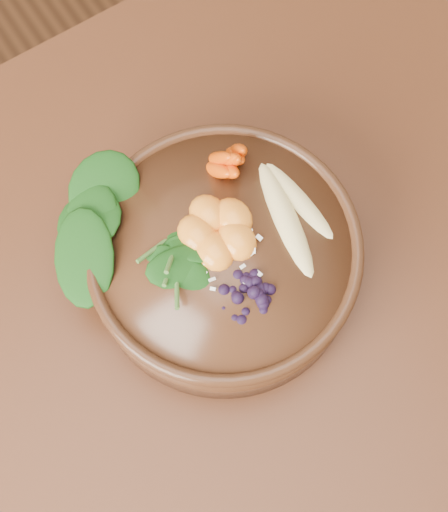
{
  "coord_description": "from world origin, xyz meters",
  "views": [
    {
      "loc": [
        -0.07,
        -0.11,
        1.46
      ],
      "look_at": [
        0.06,
        0.09,
        0.8
      ],
      "focal_mm": 50.0,
      "sensor_mm": 36.0,
      "label": 1
    }
  ],
  "objects": [
    {
      "name": "coconut_flakes",
      "position": [
        0.06,
        0.07,
        0.83
      ],
      "size": [
        0.09,
        0.07,
        0.01
      ],
      "primitive_type": null,
      "rotation": [
        0.0,
        0.0,
        -0.1
      ],
      "color": "white",
      "rests_on": "stoneware_bowl"
    },
    {
      "name": "banana_halves",
      "position": [
        0.14,
        0.09,
        0.84
      ],
      "size": [
        0.07,
        0.15,
        0.03
      ],
      "rotation": [
        0.0,
        0.0,
        -0.1
      ],
      "color": "#E0CC84",
      "rests_on": "stoneware_bowl"
    },
    {
      "name": "mandarin_cluster",
      "position": [
        0.07,
        0.11,
        0.84
      ],
      "size": [
        0.09,
        0.09,
        0.03
      ],
      "primitive_type": null,
      "rotation": [
        0.0,
        0.0,
        -0.1
      ],
      "color": "orange",
      "rests_on": "stoneware_bowl"
    },
    {
      "name": "stoneware_bowl",
      "position": [
        0.06,
        0.09,
        0.79
      ],
      "size": [
        0.3,
        0.3,
        0.07
      ],
      "primitive_type": "cylinder",
      "rotation": [
        0.0,
        0.0,
        -0.1
      ],
      "color": "#442513",
      "rests_on": "dining_table"
    },
    {
      "name": "kale_heap",
      "position": [
        0.03,
        0.15,
        0.84
      ],
      "size": [
        0.19,
        0.18,
        0.04
      ],
      "primitive_type": null,
      "rotation": [
        0.0,
        0.0,
        -0.1
      ],
      "color": "#174513",
      "rests_on": "stoneware_bowl"
    },
    {
      "name": "dining_table",
      "position": [
        0.0,
        0.0,
        0.66
      ],
      "size": [
        1.6,
        0.9,
        0.75
      ],
      "color": "#331C0C",
      "rests_on": "ground"
    },
    {
      "name": "blueberry_pile",
      "position": [
        0.06,
        0.03,
        0.84
      ],
      "size": [
        0.13,
        0.11,
        0.04
      ],
      "primitive_type": null,
      "rotation": [
        0.0,
        0.0,
        -0.1
      ],
      "color": "black",
      "rests_on": "stoneware_bowl"
    },
    {
      "name": "ground",
      "position": [
        0.0,
        0.0,
        0.0
      ],
      "size": [
        4.0,
        4.0,
        0.0
      ],
      "primitive_type": "plane",
      "color": "#381E0F",
      "rests_on": "ground"
    },
    {
      "name": "carrot_cluster",
      "position": [
        0.12,
        0.16,
        0.86
      ],
      "size": [
        0.06,
        0.06,
        0.07
      ],
      "primitive_type": null,
      "rotation": [
        0.0,
        0.0,
        -0.1
      ],
      "color": "#D43C03",
      "rests_on": "stoneware_bowl"
    }
  ]
}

